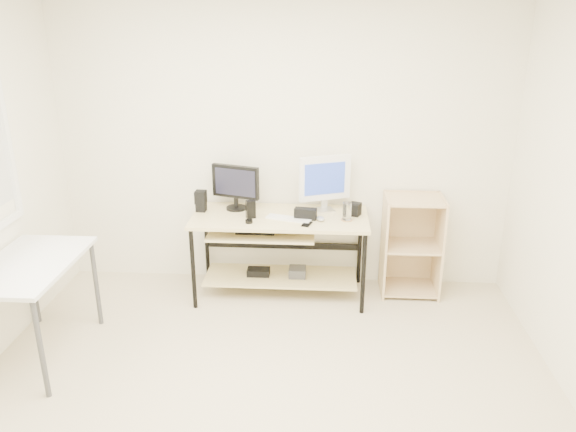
{
  "coord_description": "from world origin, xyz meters",
  "views": [
    {
      "loc": [
        0.36,
        -2.82,
        2.4
      ],
      "look_at": [
        0.09,
        1.3,
        0.88
      ],
      "focal_mm": 35.0,
      "sensor_mm": 36.0,
      "label": 1
    }
  ],
  "objects_px": {
    "desk": "(277,238)",
    "white_imac": "(325,180)",
    "audio_controller": "(251,209)",
    "side_table": "(29,273)",
    "shelf_unit": "(411,244)",
    "black_monitor": "(236,184)"
  },
  "relations": [
    {
      "from": "shelf_unit",
      "to": "black_monitor",
      "type": "bearing_deg",
      "value": -179.4
    },
    {
      "from": "shelf_unit",
      "to": "black_monitor",
      "type": "distance_m",
      "value": 1.63
    },
    {
      "from": "desk",
      "to": "side_table",
      "type": "distance_m",
      "value": 1.97
    },
    {
      "from": "desk",
      "to": "side_table",
      "type": "relative_size",
      "value": 1.5
    },
    {
      "from": "side_table",
      "to": "audio_controller",
      "type": "distance_m",
      "value": 1.75
    },
    {
      "from": "shelf_unit",
      "to": "white_imac",
      "type": "distance_m",
      "value": 0.97
    },
    {
      "from": "side_table",
      "to": "white_imac",
      "type": "relative_size",
      "value": 2.04
    },
    {
      "from": "shelf_unit",
      "to": "black_monitor",
      "type": "relative_size",
      "value": 2.12
    },
    {
      "from": "desk",
      "to": "audio_controller",
      "type": "relative_size",
      "value": 9.71
    },
    {
      "from": "shelf_unit",
      "to": "desk",
      "type": "bearing_deg",
      "value": -172.23
    },
    {
      "from": "shelf_unit",
      "to": "white_imac",
      "type": "relative_size",
      "value": 1.84
    },
    {
      "from": "black_monitor",
      "to": "audio_controller",
      "type": "height_order",
      "value": "black_monitor"
    },
    {
      "from": "white_imac",
      "to": "audio_controller",
      "type": "relative_size",
      "value": 3.17
    },
    {
      "from": "desk",
      "to": "white_imac",
      "type": "relative_size",
      "value": 3.06
    },
    {
      "from": "shelf_unit",
      "to": "side_table",
      "type": "bearing_deg",
      "value": -156.67
    },
    {
      "from": "side_table",
      "to": "shelf_unit",
      "type": "distance_m",
      "value": 3.09
    },
    {
      "from": "black_monitor",
      "to": "audio_controller",
      "type": "xyz_separation_m",
      "value": [
        0.16,
        -0.22,
        -0.15
      ]
    },
    {
      "from": "desk",
      "to": "white_imac",
      "type": "distance_m",
      "value": 0.66
    },
    {
      "from": "black_monitor",
      "to": "desk",
      "type": "bearing_deg",
      "value": -3.64
    },
    {
      "from": "side_table",
      "to": "white_imac",
      "type": "height_order",
      "value": "white_imac"
    },
    {
      "from": "desk",
      "to": "side_table",
      "type": "height_order",
      "value": "same"
    },
    {
      "from": "side_table",
      "to": "black_monitor",
      "type": "height_order",
      "value": "black_monitor"
    }
  ]
}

